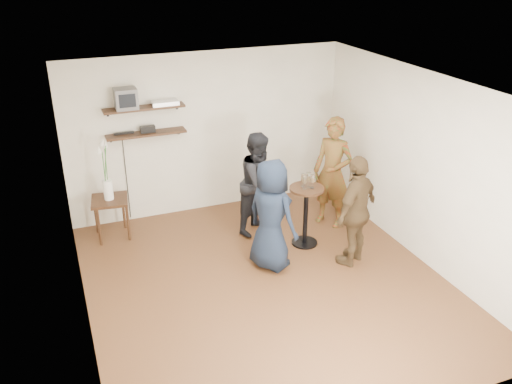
# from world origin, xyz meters

# --- Properties ---
(room) EXTENTS (4.58, 5.08, 2.68)m
(room) POSITION_xyz_m (0.00, 0.00, 1.30)
(room) COLOR #4B2518
(room) RESTS_ON ground
(shelf_upper) EXTENTS (1.20, 0.25, 0.04)m
(shelf_upper) POSITION_xyz_m (-1.00, 2.38, 1.85)
(shelf_upper) COLOR black
(shelf_upper) RESTS_ON room
(shelf_lower) EXTENTS (1.20, 0.25, 0.04)m
(shelf_lower) POSITION_xyz_m (-1.00, 2.38, 1.45)
(shelf_lower) COLOR black
(shelf_lower) RESTS_ON room
(crt_monitor) EXTENTS (0.32, 0.30, 0.30)m
(crt_monitor) POSITION_xyz_m (-1.25, 2.38, 2.02)
(crt_monitor) COLOR #59595B
(crt_monitor) RESTS_ON shelf_upper
(dvd_deck) EXTENTS (0.40, 0.24, 0.06)m
(dvd_deck) POSITION_xyz_m (-0.69, 2.38, 1.90)
(dvd_deck) COLOR silver
(dvd_deck) RESTS_ON shelf_upper
(radio) EXTENTS (0.22, 0.10, 0.10)m
(radio) POSITION_xyz_m (-0.97, 2.38, 1.52)
(radio) COLOR black
(radio) RESTS_ON shelf_lower
(power_strip) EXTENTS (0.30, 0.05, 0.03)m
(power_strip) POSITION_xyz_m (-1.33, 2.42, 1.48)
(power_strip) COLOR black
(power_strip) RESTS_ON shelf_lower
(side_table) EXTENTS (0.59, 0.59, 0.63)m
(side_table) POSITION_xyz_m (-1.68, 2.04, 0.52)
(side_table) COLOR black
(side_table) RESTS_ON room
(vase_lilies) EXTENTS (0.19, 0.20, 0.98)m
(vase_lilies) POSITION_xyz_m (-1.69, 2.04, 0.93)
(vase_lilies) COLOR white
(vase_lilies) RESTS_ON side_table
(drinks_table) EXTENTS (0.50, 0.50, 0.91)m
(drinks_table) POSITION_xyz_m (0.92, 0.77, 0.58)
(drinks_table) COLOR black
(drinks_table) RESTS_ON room
(wine_glass_fl) EXTENTS (0.07, 0.07, 0.20)m
(wine_glass_fl) POSITION_xyz_m (0.87, 0.74, 1.05)
(wine_glass_fl) COLOR silver
(wine_glass_fl) RESTS_ON drinks_table
(wine_glass_fr) EXTENTS (0.07, 0.07, 0.20)m
(wine_glass_fr) POSITION_xyz_m (0.99, 0.73, 1.05)
(wine_glass_fr) COLOR silver
(wine_glass_fr) RESTS_ON drinks_table
(wine_glass_bl) EXTENTS (0.06, 0.06, 0.19)m
(wine_glass_bl) POSITION_xyz_m (0.89, 0.83, 1.04)
(wine_glass_bl) COLOR silver
(wine_glass_bl) RESTS_ON drinks_table
(wine_glass_br) EXTENTS (0.07, 0.07, 0.22)m
(wine_glass_br) POSITION_xyz_m (0.95, 0.78, 1.06)
(wine_glass_br) COLOR silver
(wine_glass_br) RESTS_ON drinks_table
(person_plaid) EXTENTS (0.70, 0.76, 1.73)m
(person_plaid) POSITION_xyz_m (1.59, 1.21, 0.87)
(person_plaid) COLOR #9D1E11
(person_plaid) RESTS_ON room
(person_dark) EXTENTS (0.97, 0.93, 1.58)m
(person_dark) POSITION_xyz_m (0.47, 1.42, 0.79)
(person_dark) COLOR black
(person_dark) RESTS_ON room
(person_navy) EXTENTS (0.79, 0.90, 1.56)m
(person_navy) POSITION_xyz_m (0.22, 0.39, 0.78)
(person_navy) COLOR black
(person_navy) RESTS_ON room
(person_brown) EXTENTS (0.99, 0.80, 1.57)m
(person_brown) POSITION_xyz_m (1.33, 0.08, 0.79)
(person_brown) COLOR #48351F
(person_brown) RESTS_ON room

